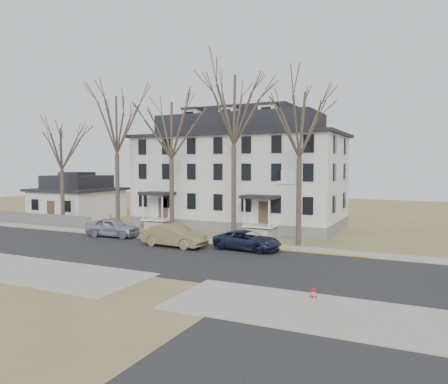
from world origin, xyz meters
The scene contains 20 objects.
ground centered at (0.00, 0.00, 0.00)m, with size 120.00×120.00×0.00m, color olive.
main_road centered at (0.00, 2.00, 0.00)m, with size 120.00×10.00×0.04m, color #27272A.
far_sidewalk centered at (0.00, 8.00, 0.00)m, with size 120.00×2.00×0.08m, color #A09F97.
near_sidewalk_right centered at (12.00, -5.00, 0.00)m, with size 14.00×5.00×0.08m, color #A09F97.
near_sidewalk_left centered at (-8.00, -5.00, 0.00)m, with size 20.00×5.00×0.08m, color #A09F97.
yellow_curb centered at (5.00, 7.10, 0.00)m, with size 14.00×0.25×0.06m, color gold.
boarding_house centered at (-2.00, 17.95, 5.38)m, with size 20.80×12.36×12.05m.
small_house centered at (-22.00, 16.00, 2.25)m, with size 8.70×8.70×5.00m.
fence centered at (-21.00, 9.50, 0.00)m, with size 14.00×0.06×1.20m, color gray.
tree_far_left centered at (-11.00, 9.80, 10.34)m, with size 8.40×8.40×13.72m.
tree_mid_left centered at (-5.00, 9.80, 9.60)m, with size 7.80×7.80×12.74m.
tree_center centered at (1.00, 9.80, 11.08)m, with size 9.00×9.00×14.70m.
tree_mid_right centered at (6.50, 9.80, 9.60)m, with size 7.80×7.80×12.74m.
tree_bungalow centered at (-18.00, 9.80, 8.12)m, with size 6.60×6.60×10.78m.
car_silver centered at (-9.00, 6.67, 0.81)m, with size 1.92×4.77×1.63m, color #A0A0B3.
car_tan centered at (-1.78, 5.01, 0.84)m, with size 1.78×5.09×1.68m, color olive.
car_navy centered at (3.72, 6.21, 0.69)m, with size 2.30×5.00×1.39m, color #191F39.
bicycle_left centered at (-9.47, 12.32, 0.43)m, with size 0.57×1.63×0.86m, color black.
bicycle_right centered at (-13.13, 11.74, 0.55)m, with size 0.52×1.84×1.11m, color black.
fire_hydrant centered at (11.09, -3.96, 0.38)m, with size 0.31×0.29×0.76m.
Camera 1 is at (15.69, -22.88, 6.19)m, focal length 35.00 mm.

